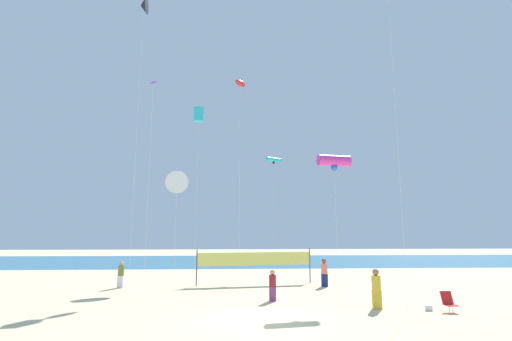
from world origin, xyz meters
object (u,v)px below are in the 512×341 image
beachgoer_coral_shirt (324,272)px  beachgoer_mustard_shirt (376,287)px  beachgoer_olive_shirt (121,274)px  folding_beach_chair (449,301)px  volleyball_net (255,260)px  kite_red_inflatable (240,84)px  kite_magenta_tube (334,161)px  kite_violet_diamond (153,91)px  kite_cyan_tube (274,160)px  kite_white_delta (177,182)px  beachgoer_maroon_shirt (273,284)px  kite_cyan_box (198,115)px  beach_handbag (429,308)px  kite_black_delta (144,6)px

beachgoer_coral_shirt → beachgoer_mustard_shirt: bearing=-26.3°
beachgoer_coral_shirt → beachgoer_olive_shirt: size_ratio=1.08×
folding_beach_chair → volleyball_net: 12.62m
volleyball_net → kite_red_inflatable: size_ratio=0.47×
beachgoer_olive_shirt → kite_magenta_tube: kite_magenta_tube is taller
beachgoer_olive_shirt → kite_violet_diamond: 12.03m
kite_cyan_tube → kite_magenta_tube: size_ratio=1.26×
kite_cyan_tube → kite_violet_diamond: kite_violet_diamond is taller
beachgoer_coral_shirt → kite_cyan_tube: 12.59m
beachgoer_mustard_shirt → kite_white_delta: bearing=-114.9°
beachgoer_maroon_shirt → kite_cyan_box: size_ratio=0.13×
volleyball_net → beach_handbag: size_ratio=26.86×
beachgoer_maroon_shirt → kite_violet_diamond: 12.98m
volleyball_net → kite_cyan_tube: 11.15m
folding_beach_chair → kite_black_delta: (-16.45, 6.78, 18.78)m
kite_cyan_box → kite_violet_diamond: (-2.14, -5.20, -0.25)m
folding_beach_chair → kite_cyan_box: size_ratio=0.07×
kite_violet_diamond → kite_white_delta: size_ratio=1.55×
beachgoer_mustard_shirt → kite_black_delta: kite_black_delta is taller
kite_magenta_tube → volleyball_net: bearing=135.2°
kite_magenta_tube → kite_red_inflatable: kite_red_inflatable is taller
beachgoer_maroon_shirt → kite_cyan_tube: (1.42, 13.16, 9.28)m
beach_handbag → beachgoer_maroon_shirt: bearing=158.9°
beach_handbag → kite_white_delta: 18.08m
beachgoer_coral_shirt → kite_red_inflatable: size_ratio=0.11×
beachgoer_coral_shirt → folding_beach_chair: beachgoer_coral_shirt is taller
folding_beach_chair → beach_handbag: size_ratio=2.95×
kite_magenta_tube → beach_handbag: bearing=-55.2°
kite_violet_diamond → kite_black_delta: bearing=118.0°
folding_beach_chair → kite_white_delta: (-14.24, 10.11, 6.75)m
beachgoer_coral_shirt → beachgoer_olive_shirt: (-13.44, 0.14, -0.07)m
beachgoer_mustard_shirt → kite_violet_diamond: size_ratio=0.15×
beachgoer_maroon_shirt → kite_magenta_tube: (3.99, 1.67, 7.02)m
beachgoer_maroon_shirt → kite_magenta_tube: size_ratio=0.20×
beachgoer_olive_shirt → kite_cyan_tube: bearing=-75.2°
beachgoer_coral_shirt → kite_cyan_tube: (-2.53, 8.24, 9.17)m
beachgoer_mustard_shirt → beachgoer_coral_shirt: bearing=-158.4°
kite_cyan_box → beachgoer_mustard_shirt: bearing=-40.1°
folding_beach_chair → kite_cyan_tube: bearing=67.4°
folding_beach_chair → kite_magenta_tube: 9.58m
beachgoer_coral_shirt → beachgoer_olive_shirt: bearing=-123.7°
beachgoer_coral_shirt → kite_cyan_box: size_ratio=0.15×
volleyball_net → beach_handbag: volleyball_net is taller
kite_violet_diamond → kite_cyan_tube: bearing=56.2°
beachgoer_coral_shirt → beachgoer_maroon_shirt: beachgoer_coral_shirt is taller
beachgoer_olive_shirt → kite_cyan_box: kite_cyan_box is taller
beachgoer_coral_shirt → beach_handbag: beachgoer_coral_shirt is taller
beachgoer_coral_shirt → folding_beach_chair: 8.85m
beachgoer_mustard_shirt → kite_black_delta: 23.42m
beachgoer_coral_shirt → volleyball_net: bearing=-139.4°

